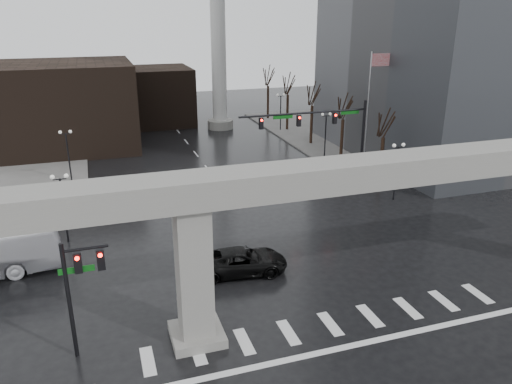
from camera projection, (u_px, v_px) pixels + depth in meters
ground at (322, 314)px, 27.45m from camera, size 160.00×160.00×0.00m
sidewalk_ne at (383, 133)px, 67.15m from camera, size 28.00×36.00×0.15m
elevated_guideway at (351, 194)px, 25.45m from camera, size 48.00×2.60×8.70m
building_far_left at (64, 106)px, 59.08m from camera, size 16.00×14.00×10.00m
building_far_mid at (156, 96)px, 71.86m from camera, size 10.00×10.00×8.00m
smokestack at (218, 29)px, 65.63m from camera, size 3.60×3.60×30.00m
signal_mast_arm at (326, 127)px, 44.84m from camera, size 12.12×0.43×8.00m
signal_left_pole at (79, 280)px, 22.90m from camera, size 2.30×0.30×6.00m
flagpole_assembly at (371, 98)px, 48.96m from camera, size 2.06×0.12×12.00m
lamp_right_0 at (397, 162)px, 42.70m from camera, size 1.22×0.32×5.11m
lamp_right_1 at (326, 127)px, 55.18m from camera, size 1.22×0.32×5.11m
lamp_right_2 at (281, 106)px, 67.67m from camera, size 1.22×0.32×5.11m
lamp_left_0 at (62, 197)px, 34.78m from camera, size 1.22×0.32×5.11m
lamp_left_1 at (67, 147)px, 47.27m from camera, size 1.22×0.32×5.11m
lamp_left_2 at (70, 118)px, 59.75m from camera, size 1.22×0.32×5.11m
tree_right_0 at (382, 156)px, 46.82m from camera, size 1.09×1.58×7.50m
tree_right_1 at (342, 136)px, 53.93m from camera, size 1.09×1.61×7.67m
tree_right_2 at (312, 121)px, 61.04m from camera, size 1.10×1.63×7.85m
tree_right_3 at (288, 109)px, 68.16m from camera, size 1.11×1.66×8.02m
tree_right_4 at (268, 99)px, 75.27m from camera, size 1.12×1.69×8.19m
pickup_truck at (242, 261)px, 31.49m from camera, size 6.03×3.36×1.60m
far_car at (224, 181)px, 46.16m from camera, size 2.24×4.66×1.54m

